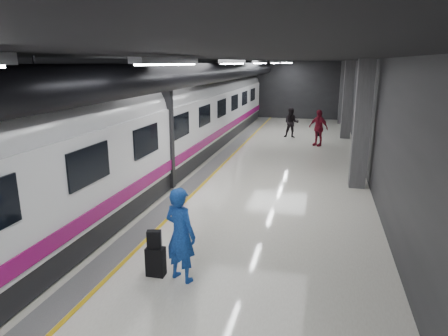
# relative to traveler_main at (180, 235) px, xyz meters

# --- Properties ---
(ground) EXTENTS (40.00, 40.00, 0.00)m
(ground) POSITION_rel_traveler_main_xyz_m (-0.57, 5.62, -1.00)
(ground) COLOR white
(ground) RESTS_ON ground
(platform_hall) EXTENTS (10.02, 40.02, 4.51)m
(platform_hall) POSITION_rel_traveler_main_xyz_m (-0.85, 6.58, 2.54)
(platform_hall) COLOR black
(platform_hall) RESTS_ON ground
(train) EXTENTS (3.05, 38.00, 4.05)m
(train) POSITION_rel_traveler_main_xyz_m (-3.82, 5.62, 1.07)
(train) COLOR black
(train) RESTS_ON ground
(traveler_main) EXTENTS (0.85, 0.71, 2.00)m
(traveler_main) POSITION_rel_traveler_main_xyz_m (0.00, 0.00, 0.00)
(traveler_main) COLOR blue
(traveler_main) RESTS_ON ground
(suitcase_main) EXTENTS (0.39, 0.25, 0.63)m
(suitcase_main) POSITION_rel_traveler_main_xyz_m (-0.58, 0.02, -0.69)
(suitcase_main) COLOR black
(suitcase_main) RESTS_ON ground
(shoulder_bag) EXTENTS (0.31, 0.22, 0.38)m
(shoulder_bag) POSITION_rel_traveler_main_xyz_m (-0.59, 0.02, -0.18)
(shoulder_bag) COLOR black
(shoulder_bag) RESTS_ON suitcase_main
(traveler_far_a) EXTENTS (0.89, 0.70, 1.79)m
(traveler_far_a) POSITION_rel_traveler_main_xyz_m (0.84, 16.92, -0.10)
(traveler_far_a) COLOR black
(traveler_far_a) RESTS_ON ground
(traveler_far_b) EXTENTS (1.22, 1.00, 1.95)m
(traveler_far_b) POSITION_rel_traveler_main_xyz_m (2.44, 14.86, -0.03)
(traveler_far_b) COLOR maroon
(traveler_far_b) RESTS_ON ground
(suitcase_far) EXTENTS (0.34, 0.23, 0.48)m
(suitcase_far) POSITION_rel_traveler_main_xyz_m (2.42, 17.88, -0.76)
(suitcase_far) COLOR black
(suitcase_far) RESTS_ON ground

